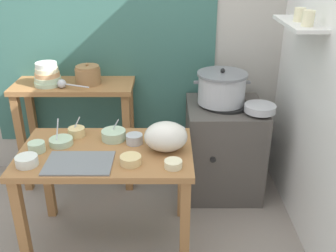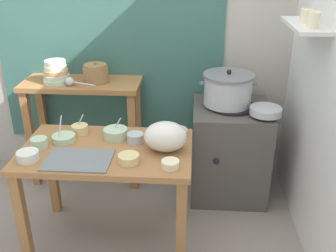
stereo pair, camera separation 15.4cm
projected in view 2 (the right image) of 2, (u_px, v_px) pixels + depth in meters
ground_plane at (110, 240)px, 2.77m from camera, size 9.00×9.00×0.00m
wall_back at (137, 26)px, 3.21m from camera, size 4.40×0.12×2.60m
wall_right at (335, 57)px, 2.32m from camera, size 0.30×3.20×2.60m
prep_table at (107, 163)px, 2.55m from camera, size 1.10×0.66×0.72m
back_shelf_table at (84, 107)px, 3.26m from camera, size 0.96×0.40×0.90m
stove_block at (229, 150)px, 3.19m from camera, size 0.60×0.61×0.78m
steamer_pot at (228, 89)px, 2.99m from camera, size 0.44×0.39×0.28m
clay_pot at (96, 73)px, 3.13m from camera, size 0.20×0.20×0.17m
bowl_stack_enamel at (56, 73)px, 3.11m from camera, size 0.22×0.22×0.18m
ladle at (71, 82)px, 3.05m from camera, size 0.26×0.13×0.07m
serving_tray at (78, 160)px, 2.36m from camera, size 0.40×0.28×0.01m
plastic_bag at (166, 136)px, 2.44m from camera, size 0.27×0.22×0.19m
wide_pan at (266, 111)px, 2.85m from camera, size 0.23×0.23×0.05m
prep_bowl_0 at (64, 138)px, 2.59m from camera, size 0.15×0.15×0.17m
prep_bowl_1 at (135, 138)px, 2.57m from camera, size 0.11×0.11×0.06m
prep_bowl_2 at (170, 164)px, 2.28m from camera, size 0.11×0.11×0.04m
prep_bowl_3 at (129, 158)px, 2.33m from camera, size 0.13×0.13×0.05m
prep_bowl_4 at (177, 132)px, 2.67m from camera, size 0.15×0.15×0.04m
prep_bowl_5 at (28, 156)px, 2.35m from camera, size 0.13×0.13×0.06m
prep_bowl_6 at (116, 133)px, 2.63m from camera, size 0.16×0.16×0.14m
prep_bowl_7 at (39, 142)px, 2.51m from camera, size 0.11×0.11×0.06m
prep_bowl_8 at (80, 129)px, 2.69m from camera, size 0.11×0.11×0.13m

